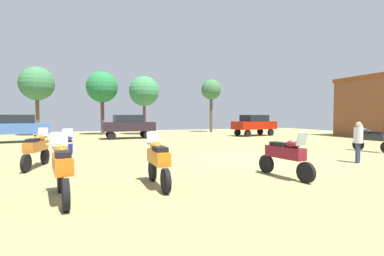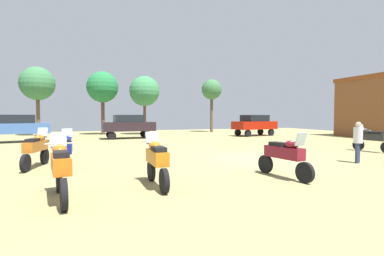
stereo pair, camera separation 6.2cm
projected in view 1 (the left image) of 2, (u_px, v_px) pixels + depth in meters
ground_plane at (250, 158)px, 12.78m from camera, size 44.00×52.00×0.02m
motorcycle_1 at (62, 168)px, 6.36m from camera, size 0.70×2.27×1.50m
motorcycle_4 at (285, 155)px, 8.69m from camera, size 0.68×2.22×1.44m
motorcycle_5 at (158, 160)px, 7.62m from camera, size 0.62×2.09×1.46m
motorcycle_6 at (67, 150)px, 10.11m from camera, size 0.62×2.15×1.44m
motorcycle_7 at (372, 138)px, 14.97m from camera, size 0.66×2.10×1.45m
motorcycle_8 at (36, 148)px, 10.33m from camera, size 0.73×2.23×1.46m
car_1 at (128, 125)px, 23.71m from camera, size 4.42×2.11×2.00m
car_2 at (254, 124)px, 26.95m from camera, size 4.57×2.63×2.00m
car_3 at (16, 126)px, 20.24m from camera, size 4.57×2.62×2.00m
person_2 at (358, 139)px, 11.40m from camera, size 0.46×0.46×1.68m
tree_1 at (144, 91)px, 28.70m from camera, size 3.06×3.06×5.98m
tree_2 at (102, 87)px, 28.44m from camera, size 3.13×3.13×6.41m
tree_3 at (211, 90)px, 33.02m from camera, size 2.36×2.36×6.19m
tree_5 at (37, 84)px, 26.99m from camera, size 3.21×3.21×6.64m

